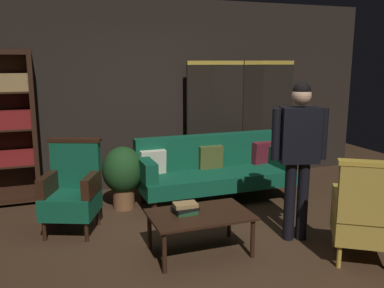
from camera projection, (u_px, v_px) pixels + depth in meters
name	position (u px, v px, depth m)	size (l,w,h in m)	color
ground_plane	(218.00, 248.00, 4.30)	(10.00, 10.00, 0.00)	#3D2819
back_wall	(155.00, 94.00, 6.28)	(7.20, 0.10, 2.80)	black
folding_screen	(240.00, 120.00, 6.47)	(1.68, 0.35, 1.90)	black
velvet_couch	(213.00, 168.00, 5.73)	(2.12, 0.78, 0.88)	black
coffee_table	(200.00, 218.00, 4.13)	(1.00, 0.64, 0.42)	black
armchair_gilt_accent	(366.00, 214.00, 3.92)	(0.80, 0.80, 1.04)	gold
armchair_wing_left	(72.00, 189.00, 4.67)	(0.76, 0.76, 1.04)	black
standing_figure	(299.00, 147.00, 4.33)	(0.57, 0.31, 1.70)	black
potted_plant	(123.00, 173.00, 5.38)	(0.53, 0.53, 0.82)	brown
book_green_cloth	(185.00, 212.00, 4.13)	(0.21, 0.19, 0.03)	#1E4C28
book_black_cloth	(185.00, 208.00, 4.12)	(0.24, 0.17, 0.04)	black
book_tan_leather	(185.00, 205.00, 4.11)	(0.23, 0.16, 0.04)	#9E7A47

